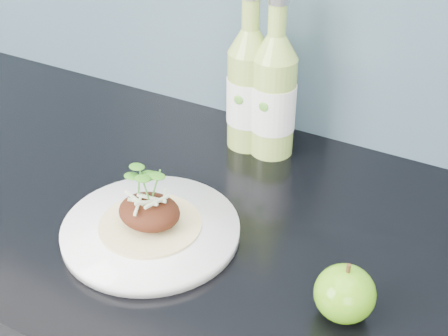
# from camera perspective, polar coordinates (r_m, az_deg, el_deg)

# --- Properties ---
(dinner_plate) EXTENTS (0.28, 0.28, 0.02)m
(dinner_plate) POSITION_cam_1_polar(r_m,az_deg,el_deg) (0.85, -6.70, -5.68)
(dinner_plate) COLOR white
(dinner_plate) RESTS_ON kitchen_counter
(pork_taco) EXTENTS (0.14, 0.14, 0.09)m
(pork_taco) POSITION_cam_1_polar(r_m,az_deg,el_deg) (0.83, -6.86, -3.76)
(pork_taco) COLOR tan
(pork_taco) RESTS_ON dinner_plate
(green_apple) EXTENTS (0.08, 0.08, 0.08)m
(green_apple) POSITION_cam_1_polar(r_m,az_deg,el_deg) (0.73, 10.99, -11.20)
(green_apple) COLOR #588C0F
(green_apple) RESTS_ON kitchen_counter
(cider_bottle_left) EXTENTS (0.08, 0.08, 0.26)m
(cider_bottle_left) POSITION_cam_1_polar(r_m,az_deg,el_deg) (1.00, 2.30, 7.18)
(cider_bottle_left) COLOR #95B24A
(cider_bottle_left) RESTS_ON kitchen_counter
(cider_bottle_right) EXTENTS (0.08, 0.08, 0.26)m
(cider_bottle_right) POSITION_cam_1_polar(r_m,az_deg,el_deg) (0.99, 4.56, 6.56)
(cider_bottle_right) COLOR #9ABE4F
(cider_bottle_right) RESTS_ON kitchen_counter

